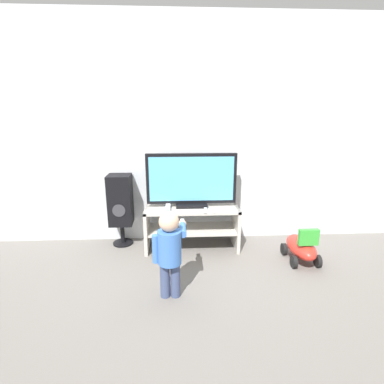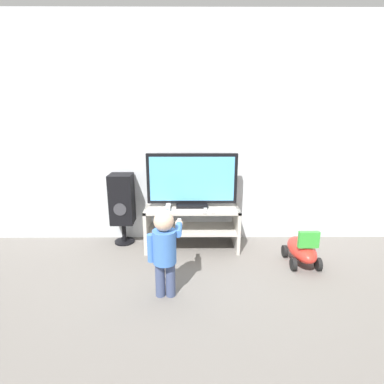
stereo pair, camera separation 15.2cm
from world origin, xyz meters
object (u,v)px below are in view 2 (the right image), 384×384
at_px(remote_secondary, 205,211).
at_px(child, 165,247).
at_px(ride_on_toy, 302,249).
at_px(game_console, 168,207).
at_px(remote_primary, 214,211).
at_px(television, 192,181).
at_px(speaker_tower, 122,201).

bearing_deg(remote_secondary, child, -115.45).
distance_m(remote_secondary, ride_on_toy, 1.09).
bearing_deg(ride_on_toy, game_console, 167.13).
bearing_deg(child, remote_primary, 58.94).
bearing_deg(child, game_console, 92.22).
bearing_deg(television, child, -103.44).
height_order(television, remote_primary, television).
height_order(game_console, remote_primary, game_console).
bearing_deg(remote_primary, television, 142.11).
xyz_separation_m(television, speaker_tower, (-0.82, 0.11, -0.26)).
relative_size(television, speaker_tower, 1.19).
height_order(television, speaker_tower, television).
xyz_separation_m(television, game_console, (-0.27, -0.10, -0.28)).
bearing_deg(remote_secondary, speaker_tower, 163.03).
relative_size(television, remote_primary, 7.57).
xyz_separation_m(game_console, ride_on_toy, (1.41, -0.32, -0.36)).
bearing_deg(ride_on_toy, speaker_tower, 164.83).
bearing_deg(game_console, speaker_tower, 159.26).
distance_m(television, remote_primary, 0.42).
relative_size(game_console, speaker_tower, 0.20).
bearing_deg(game_console, ride_on_toy, -12.87).
bearing_deg(television, ride_on_toy, -20.44).
distance_m(game_console, remote_primary, 0.51).
bearing_deg(child, speaker_tower, 118.72).
relative_size(game_console, remote_primary, 1.25).
distance_m(remote_primary, speaker_tower, 1.10).
bearing_deg(speaker_tower, remote_primary, -15.45).
height_order(child, ride_on_toy, child).
height_order(remote_secondary, ride_on_toy, remote_secondary).
xyz_separation_m(game_console, remote_secondary, (0.41, -0.08, -0.01)).
xyz_separation_m(remote_primary, speaker_tower, (-1.06, 0.29, 0.02)).
height_order(television, remote_secondary, television).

